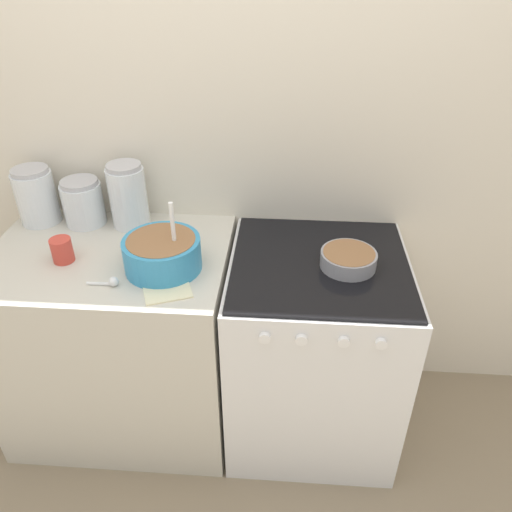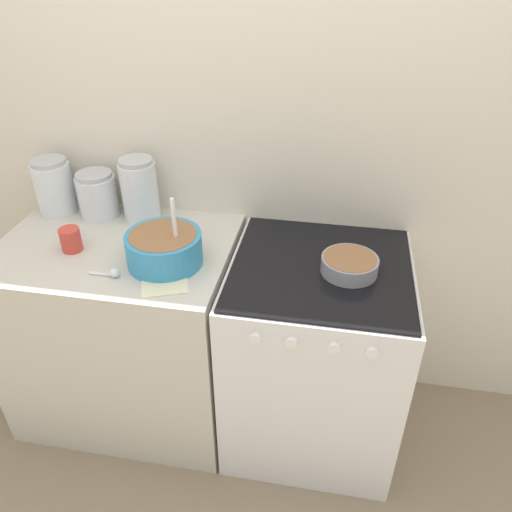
% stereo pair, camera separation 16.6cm
% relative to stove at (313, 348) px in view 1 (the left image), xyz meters
% --- Properties ---
extents(ground_plane, '(12.00, 12.00, 0.00)m').
position_rel_stove_xyz_m(ground_plane, '(-0.37, -0.35, -0.45)').
color(ground_plane, gray).
extents(wall_back, '(4.92, 0.05, 2.40)m').
position_rel_stove_xyz_m(wall_back, '(-0.37, 0.37, 0.75)').
color(wall_back, beige).
rests_on(wall_back, ground_plane).
extents(countertop_cabinet, '(0.96, 0.70, 0.90)m').
position_rel_stove_xyz_m(countertop_cabinet, '(-0.85, 0.00, 0.00)').
color(countertop_cabinet, beige).
rests_on(countertop_cabinet, ground_plane).
extents(stove, '(0.71, 0.71, 0.90)m').
position_rel_stove_xyz_m(stove, '(0.00, 0.00, 0.00)').
color(stove, silver).
rests_on(stove, ground_plane).
extents(mixing_bowl, '(0.29, 0.29, 0.28)m').
position_rel_stove_xyz_m(mixing_bowl, '(-0.59, -0.08, 0.52)').
color(mixing_bowl, '#338CBF').
rests_on(mixing_bowl, countertop_cabinet).
extents(baking_pan, '(0.21, 0.21, 0.06)m').
position_rel_stove_xyz_m(baking_pan, '(0.10, -0.02, 0.48)').
color(baking_pan, gray).
rests_on(baking_pan, stove).
extents(storage_jar_left, '(0.17, 0.17, 0.25)m').
position_rel_stove_xyz_m(storage_jar_left, '(-1.21, 0.24, 0.56)').
color(storage_jar_left, silver).
rests_on(storage_jar_left, countertop_cabinet).
extents(storage_jar_middle, '(0.17, 0.17, 0.20)m').
position_rel_stove_xyz_m(storage_jar_middle, '(-1.01, 0.24, 0.54)').
color(storage_jar_middle, silver).
rests_on(storage_jar_middle, countertop_cabinet).
extents(storage_jar_right, '(0.16, 0.16, 0.28)m').
position_rel_stove_xyz_m(storage_jar_right, '(-0.81, 0.24, 0.57)').
color(storage_jar_right, silver).
rests_on(storage_jar_right, countertop_cabinet).
extents(tin_can, '(0.08, 0.08, 0.10)m').
position_rel_stove_xyz_m(tin_can, '(-0.99, -0.06, 0.50)').
color(tin_can, '#CC3F33').
rests_on(tin_can, countertop_cabinet).
extents(recipe_page, '(0.25, 0.31, 0.01)m').
position_rel_stove_xyz_m(recipe_page, '(-0.57, -0.16, 0.45)').
color(recipe_page, beige).
rests_on(recipe_page, countertop_cabinet).
extents(measuring_spoon, '(0.12, 0.04, 0.04)m').
position_rel_stove_xyz_m(measuring_spoon, '(-0.76, -0.21, 0.47)').
color(measuring_spoon, white).
rests_on(measuring_spoon, countertop_cabinet).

